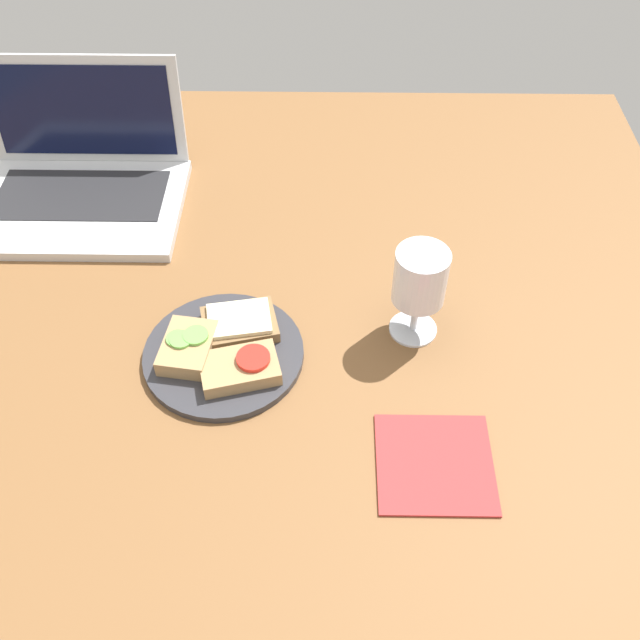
# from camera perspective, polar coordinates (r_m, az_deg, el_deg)

# --- Properties ---
(wooden_table) EXTENTS (1.40, 1.40, 0.03)m
(wooden_table) POSITION_cam_1_polar(r_m,az_deg,el_deg) (1.05, -4.94, -2.53)
(wooden_table) COLOR brown
(wooden_table) RESTS_ON ground
(plate) EXTENTS (0.23, 0.23, 0.01)m
(plate) POSITION_cam_1_polar(r_m,az_deg,el_deg) (1.03, -7.71, -2.71)
(plate) COLOR #333338
(plate) RESTS_ON wooden_table
(sandwich_with_tomato) EXTENTS (0.12, 0.09, 0.03)m
(sandwich_with_tomato) POSITION_cam_1_polar(r_m,az_deg,el_deg) (0.99, -6.38, -3.81)
(sandwich_with_tomato) COLOR #A88456
(sandwich_with_tomato) RESTS_ON plate
(sandwich_with_cheese) EXTENTS (0.12, 0.10, 0.03)m
(sandwich_with_cheese) POSITION_cam_1_polar(r_m,az_deg,el_deg) (1.04, -6.45, -0.25)
(sandwich_with_cheese) COLOR brown
(sandwich_with_cheese) RESTS_ON plate
(sandwich_with_cucumber) EXTENTS (0.08, 0.10, 0.03)m
(sandwich_with_cucumber) POSITION_cam_1_polar(r_m,az_deg,el_deg) (1.02, -10.52, -2.12)
(sandwich_with_cucumber) COLOR #A88456
(sandwich_with_cucumber) RESTS_ON plate
(wine_glass) EXTENTS (0.08, 0.08, 0.15)m
(wine_glass) POSITION_cam_1_polar(r_m,az_deg,el_deg) (0.99, 7.99, 3.11)
(wine_glass) COLOR white
(wine_glass) RESTS_ON wooden_table
(laptop) EXTENTS (0.36, 0.29, 0.21)m
(laptop) POSITION_cam_1_polar(r_m,az_deg,el_deg) (1.33, -18.65, 10.59)
(laptop) COLOR silver
(laptop) RESTS_ON wooden_table
(napkin) EXTENTS (0.15, 0.15, 0.00)m
(napkin) POSITION_cam_1_polar(r_m,az_deg,el_deg) (0.93, 9.16, -11.27)
(napkin) COLOR #B23333
(napkin) RESTS_ON wooden_table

